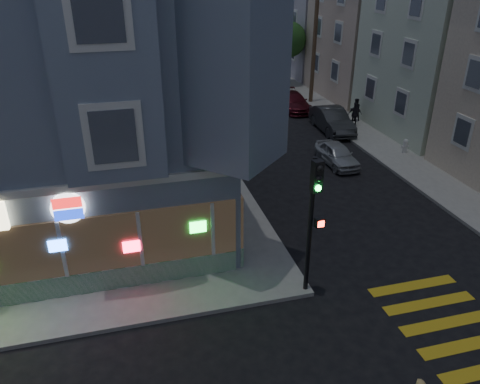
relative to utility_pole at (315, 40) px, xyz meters
name	(u,v)px	position (x,y,z in m)	size (l,w,h in m)	color
ground	(243,358)	(-12.00, -24.00, -4.80)	(120.00, 120.00, 0.00)	black
sidewalk_ne	(440,96)	(11.00, -1.00, -4.72)	(24.00, 42.00, 0.15)	gray
corner_building	(27,78)	(-18.00, -13.02, 1.02)	(14.60, 14.60, 11.40)	slate
row_house_b	(478,44)	(7.50, -8.00, 0.60)	(12.00, 8.60, 10.50)	beige
row_house_c	(397,36)	(7.50, 1.00, -0.15)	(12.00, 8.60, 9.00)	beige
row_house_d	(347,15)	(7.50, 10.00, 0.60)	(12.00, 8.60, 10.50)	#A29BAB
utility_pole	(315,40)	(0.00, 0.00, 0.00)	(2.20, 0.30, 9.00)	#4C3826
street_tree_near	(289,40)	(0.20, 6.00, -0.86)	(3.00, 3.00, 5.30)	#4C3826
street_tree_far	(261,28)	(0.20, 14.00, -0.86)	(3.00, 3.00, 5.30)	#4C3826
pedestrian_a	(355,110)	(1.00, -5.38, -3.87)	(0.75, 0.58, 1.54)	black
pedestrian_b	(355,114)	(0.49, -6.30, -3.88)	(0.90, 0.38, 1.54)	black
parked_car_a	(337,154)	(-3.40, -11.84, -4.20)	(1.40, 3.48, 1.19)	#B1B6BA
parked_car_b	(332,120)	(-1.30, -6.64, -4.04)	(1.60, 4.58, 1.51)	#313336
parked_car_c	(293,102)	(-1.99, -1.44, -4.16)	(1.78, 4.37, 1.27)	#52121D
parked_car_d	(273,81)	(-1.30, 5.44, -4.16)	(2.10, 4.56, 1.27)	#9DA4A8
traffic_signal	(314,205)	(-9.18, -21.82, -1.43)	(0.56, 0.53, 4.76)	black
fire_hydrant	(405,145)	(1.00, -11.54, -4.22)	(0.46, 0.27, 0.80)	silver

